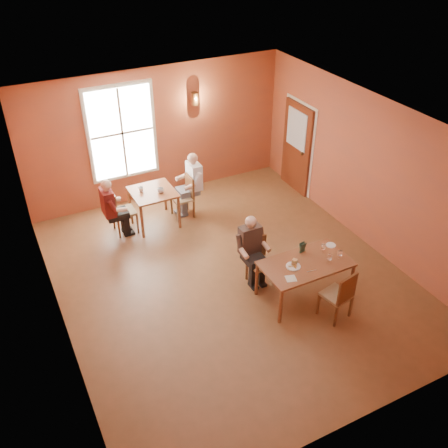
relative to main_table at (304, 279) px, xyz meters
name	(u,v)px	position (x,y,z in m)	size (l,w,h in m)	color
ground	(229,276)	(-0.93, 1.06, -0.36)	(6.00, 7.00, 0.01)	brown
wall_back	(157,134)	(-0.93, 4.56, 1.14)	(6.00, 0.04, 3.00)	brown
wall_front	(365,347)	(-0.93, -2.44, 1.14)	(6.00, 0.04, 3.00)	brown
wall_left	(49,256)	(-3.93, 1.06, 1.14)	(0.04, 7.00, 3.00)	brown
wall_right	(367,171)	(2.07, 1.06, 1.14)	(0.04, 7.00, 3.00)	brown
ceiling	(230,125)	(-0.93, 1.06, 2.64)	(6.00, 7.00, 0.04)	white
window	(122,133)	(-1.73, 4.51, 1.34)	(1.36, 0.10, 1.96)	white
door	(296,148)	(2.01, 3.36, 0.69)	(0.12, 1.04, 2.10)	maroon
wall_sconce	(195,99)	(-0.03, 4.46, 1.84)	(0.16, 0.16, 0.28)	brown
main_table	(304,279)	(0.00, 0.00, 0.00)	(1.53, 0.86, 0.72)	brown
chair_diner_main	(261,263)	(-0.50, 0.65, 0.09)	(0.40, 0.40, 0.90)	#442B16
diner_main	(262,255)	(-0.50, 0.62, 0.28)	(0.51, 0.51, 1.27)	black
chair_empty	(336,294)	(0.17, -0.66, 0.11)	(0.42, 0.42, 0.95)	brown
plate_food	(293,266)	(-0.25, 0.01, 0.38)	(0.25, 0.25, 0.03)	white
sandwich	(294,263)	(-0.21, 0.05, 0.41)	(0.08, 0.08, 0.10)	tan
goblet_a	(323,248)	(0.44, 0.13, 0.45)	(0.07, 0.07, 0.18)	white
goblet_b	(340,254)	(0.58, -0.16, 0.45)	(0.07, 0.07, 0.18)	white
goblet_c	(329,259)	(0.35, -0.18, 0.45)	(0.07, 0.07, 0.19)	white
menu_stand	(303,247)	(0.12, 0.29, 0.46)	(0.12, 0.06, 0.19)	#294130
knife	(312,271)	(-0.04, -0.22, 0.36)	(0.18, 0.01, 0.00)	silver
napkin	(291,279)	(-0.46, -0.23, 0.36)	(0.17, 0.17, 0.01)	silver
side_plate	(331,245)	(0.69, 0.22, 0.37)	(0.17, 0.17, 0.01)	silver
second_table	(154,207)	(-1.52, 3.38, 0.04)	(0.89, 0.89, 0.79)	brown
chair_diner_white	(182,197)	(-0.87, 3.38, 0.11)	(0.42, 0.42, 0.94)	#492617
diner_white	(183,189)	(-0.84, 3.38, 0.32)	(0.54, 0.54, 1.36)	beige
chair_diner_maroon	(124,211)	(-2.17, 3.38, 0.14)	(0.44, 0.44, 0.99)	#642A15
diner_maroon	(122,205)	(-2.20, 3.38, 0.28)	(0.51, 0.51, 1.28)	#571621
cup_a	(161,190)	(-1.39, 3.25, 0.48)	(0.13, 0.13, 0.11)	beige
cup_b	(141,189)	(-1.74, 3.48, 0.48)	(0.11, 0.11, 0.10)	silver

